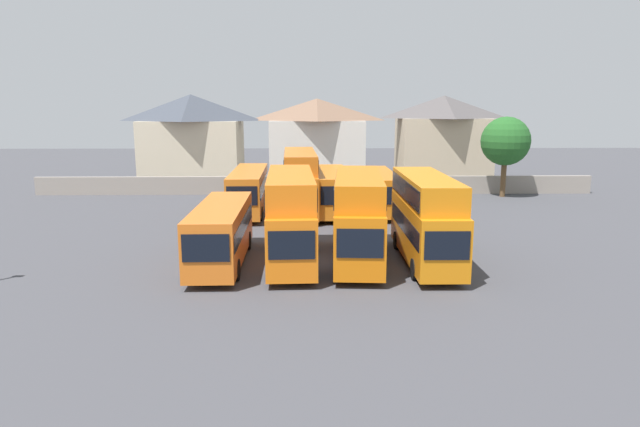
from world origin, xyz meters
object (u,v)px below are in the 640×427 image
(bus_7, at_px, (332,189))
(house_terrace_centre, at_px, (317,140))
(bus_2, at_px, (291,213))
(house_terrace_left, at_px, (192,138))
(tree_left_of_lot, at_px, (506,141))
(house_terrace_right, at_px, (443,138))
(bus_4, at_px, (426,214))
(bus_5, at_px, (249,188))
(bus_6, at_px, (300,179))
(bus_8, at_px, (379,189))
(bus_1, at_px, (221,230))
(bus_3, at_px, (358,213))

(bus_7, bearing_deg, house_terrace_centre, -177.97)
(bus_2, bearing_deg, house_terrace_left, -162.04)
(tree_left_of_lot, bearing_deg, house_terrace_right, 106.28)
(house_terrace_left, xyz_separation_m, tree_left_of_lot, (32.38, -10.65, 0.25))
(bus_4, xyz_separation_m, bus_5, (-11.55, 15.50, -0.77))
(bus_5, bearing_deg, bus_6, 83.47)
(house_terrace_centre, xyz_separation_m, house_terrace_right, (14.74, 0.35, 0.18))
(bus_7, relative_size, house_terrace_centre, 0.98)
(bus_8, height_order, house_terrace_right, house_terrace_right)
(bus_8, bearing_deg, house_terrace_right, 152.76)
(bus_4, relative_size, bus_8, 0.95)
(bus_1, bearing_deg, bus_8, 144.40)
(bus_7, relative_size, house_terrace_left, 0.96)
(bus_5, xyz_separation_m, house_terrace_left, (-8.33, 18.32, 3.14))
(house_terrace_left, height_order, house_terrace_right, house_terrace_left)
(bus_7, distance_m, house_terrace_left, 24.17)
(bus_2, xyz_separation_m, tree_left_of_lot, (20.07, 22.89, 2.56))
(bus_1, bearing_deg, bus_4, 89.17)
(bus_2, bearing_deg, tree_left_of_lot, 136.55)
(tree_left_of_lot, bearing_deg, house_terrace_centre, 148.46)
(bus_6, relative_size, house_terrace_left, 0.99)
(bus_4, height_order, house_terrace_left, house_terrace_left)
(bus_3, height_order, house_terrace_centre, house_terrace_centre)
(bus_3, height_order, house_terrace_right, house_terrace_right)
(bus_2, distance_m, house_terrace_right, 38.25)
(bus_8, xyz_separation_m, house_terrace_centre, (-4.92, 18.75, 3.00))
(bus_2, relative_size, bus_5, 0.86)
(bus_1, distance_m, bus_7, 16.76)
(bus_8, height_order, house_terrace_centre, house_terrace_centre)
(bus_2, height_order, bus_4, bus_2)
(bus_8, distance_m, house_terrace_right, 21.71)
(bus_6, xyz_separation_m, house_terrace_centre, (1.69, 19.16, 2.04))
(bus_3, distance_m, house_terrace_centre, 33.99)
(bus_1, distance_m, bus_3, 7.74)
(house_terrace_centre, bearing_deg, house_terrace_left, -178.22)
(bus_4, xyz_separation_m, bus_8, (-0.66, 15.51, -0.87))
(bus_6, xyz_separation_m, bus_7, (2.63, 0.23, -0.89))
(bus_1, height_order, house_terrace_left, house_terrace_left)
(bus_1, distance_m, bus_2, 4.00)
(house_terrace_centre, bearing_deg, tree_left_of_lot, -31.54)
(bus_6, relative_size, house_terrace_right, 1.07)
(bus_5, relative_size, house_terrace_centre, 1.06)
(bus_6, bearing_deg, house_terrace_left, -148.08)
(bus_1, height_order, house_terrace_centre, house_terrace_centre)
(house_terrace_left, distance_m, tree_left_of_lot, 34.09)
(bus_4, bearing_deg, house_terrace_left, -149.05)
(house_terrace_left, bearing_deg, bus_7, -50.50)
(bus_1, bearing_deg, bus_7, 155.28)
(bus_4, relative_size, bus_7, 0.91)
(house_terrace_left, height_order, house_terrace_centre, house_terrace_left)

